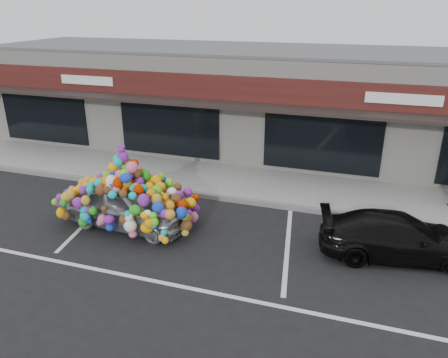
% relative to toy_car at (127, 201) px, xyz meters
% --- Properties ---
extents(ground, '(90.00, 90.00, 0.00)m').
position_rel_toy_car_xyz_m(ground, '(1.84, 0.02, -0.79)').
color(ground, black).
rests_on(ground, ground).
extents(shop_building, '(24.00, 7.20, 4.31)m').
position_rel_toy_car_xyz_m(shop_building, '(1.84, 8.46, 1.37)').
color(shop_building, silver).
rests_on(shop_building, ground).
extents(sidewalk, '(26.00, 3.00, 0.15)m').
position_rel_toy_car_xyz_m(sidewalk, '(1.84, 4.02, -0.72)').
color(sidewalk, gray).
rests_on(sidewalk, ground).
extents(kerb, '(26.00, 0.18, 0.16)m').
position_rel_toy_car_xyz_m(kerb, '(1.84, 2.52, -0.72)').
color(kerb, slate).
rests_on(kerb, ground).
extents(parking_stripe_left, '(0.73, 4.37, 0.01)m').
position_rel_toy_car_xyz_m(parking_stripe_left, '(-1.36, 0.22, -0.79)').
color(parking_stripe_left, silver).
rests_on(parking_stripe_left, ground).
extents(parking_stripe_mid, '(0.73, 4.37, 0.01)m').
position_rel_toy_car_xyz_m(parking_stripe_mid, '(4.64, 0.22, -0.79)').
color(parking_stripe_mid, silver).
rests_on(parking_stripe_mid, ground).
extents(lane_line, '(14.00, 0.12, 0.01)m').
position_rel_toy_car_xyz_m(lane_line, '(3.84, -2.28, -0.79)').
color(lane_line, silver).
rests_on(lane_line, ground).
extents(toy_car, '(2.75, 4.13, 2.34)m').
position_rel_toy_car_xyz_m(toy_car, '(0.00, 0.00, 0.00)').
color(toy_car, '#A4A8AE').
rests_on(toy_car, ground).
extents(black_sedan, '(2.26, 4.13, 1.14)m').
position_rel_toy_car_xyz_m(black_sedan, '(7.36, 0.65, -0.23)').
color(black_sedan, black).
rests_on(black_sedan, ground).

